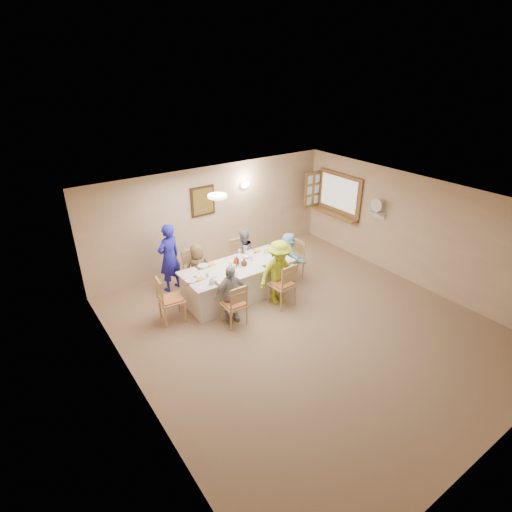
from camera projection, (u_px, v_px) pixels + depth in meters
ground at (305, 327)px, 7.85m from camera, size 7.00×7.00×0.00m
room_walls at (310, 258)px, 7.18m from camera, size 7.00×7.00×7.00m
wall_picture at (203, 201)px, 9.48m from camera, size 0.62×0.05×0.72m
wall_sconce at (245, 185)px, 10.00m from camera, size 0.26×0.09×0.18m
ceiling_light at (217, 196)px, 7.34m from camera, size 0.36×0.36×0.05m
serving_hatch at (339, 195)px, 10.60m from camera, size 0.06×1.50×1.15m
hatch_sill at (334, 214)px, 10.77m from camera, size 0.30×1.50×0.05m
shutter_door at (313, 189)px, 11.02m from camera, size 0.55×0.04×1.00m
fan_shelf at (377, 213)px, 9.61m from camera, size 0.22×0.36×0.03m
desk_fan at (377, 207)px, 9.53m from camera, size 0.30×0.30×0.28m
dining_table at (238, 281)px, 8.70m from camera, size 2.41×1.02×0.76m
chair_back_left at (196, 271)px, 8.93m from camera, size 0.51×0.51×0.95m
chair_back_right at (241, 258)px, 9.56m from camera, size 0.48×0.48×0.90m
chair_front_left at (234, 304)px, 7.77m from camera, size 0.45×0.45×0.92m
chair_front_right at (282, 284)px, 8.36m from camera, size 0.51×0.51×1.01m
chair_left_end at (171, 299)px, 7.85m from camera, size 0.53×0.53×0.99m
chair_right_end at (293, 260)px, 9.46m from camera, size 0.49×0.49×0.93m
diner_back_left at (198, 269)px, 8.80m from camera, size 0.72×0.59×1.17m
diner_back_right at (243, 254)px, 9.40m from camera, size 0.74×0.66×1.22m
diner_front_left at (230, 294)px, 7.79m from camera, size 0.73×0.33×1.22m
diner_front_right at (279, 272)px, 8.36m from camera, size 1.00×0.66×1.44m
diner_right_end at (288, 256)px, 9.33m from camera, size 1.21×0.72×1.18m
caregiver at (169, 258)px, 8.82m from camera, size 0.78×0.69×1.58m
placemat_fl at (223, 282)px, 7.91m from camera, size 0.35×0.26×0.01m
plate_fl at (223, 282)px, 7.90m from camera, size 0.26×0.26×0.02m
napkin_fl at (232, 280)px, 7.96m from camera, size 0.14×0.14×0.01m
placemat_fr at (271, 266)px, 8.53m from camera, size 0.33×0.25×0.01m
plate_fr at (271, 265)px, 8.52m from camera, size 0.24×0.24×0.02m
napkin_fr at (280, 264)px, 8.58m from camera, size 0.15×0.15×0.01m
placemat_bl at (203, 266)px, 8.53m from camera, size 0.33×0.25×0.01m
plate_bl at (203, 266)px, 8.52m from camera, size 0.23×0.23×0.01m
napkin_bl at (212, 264)px, 8.58m from camera, size 0.15×0.15×0.01m
placemat_br at (249, 252)px, 9.14m from camera, size 0.37×0.27×0.01m
plate_br at (249, 252)px, 9.14m from camera, size 0.22×0.22×0.01m
napkin_br at (257, 251)px, 9.20m from camera, size 0.15×0.15×0.01m
placemat_le at (191, 281)px, 7.96m from camera, size 0.33×0.25×0.01m
plate_le at (191, 280)px, 7.96m from camera, size 0.24×0.24×0.02m
napkin_le at (200, 279)px, 8.01m from camera, size 0.15×0.15×0.01m
placemat_re at (279, 253)px, 9.10m from camera, size 0.37×0.28×0.01m
plate_re at (279, 252)px, 9.10m from camera, size 0.24×0.24×0.02m
napkin_re at (286, 251)px, 9.16m from camera, size 0.13×0.13×0.01m
teacup_a at (212, 282)px, 7.83m from camera, size 0.20×0.20×0.09m
teacup_b at (239, 251)px, 9.11m from camera, size 0.14×0.14×0.08m
bowl_a at (232, 273)px, 8.19m from camera, size 0.22×0.22×0.05m
bowl_b at (246, 256)px, 8.88m from camera, size 0.19×0.19×0.06m
condiment_ketchup at (235, 262)px, 8.45m from camera, size 0.12×0.12×0.23m
condiment_brown at (237, 260)px, 8.57m from camera, size 0.10×0.11×0.20m
condiment_malt at (244, 262)px, 8.51m from camera, size 0.22×0.22×0.17m
drinking_glass at (230, 265)px, 8.46m from camera, size 0.07×0.07×0.10m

